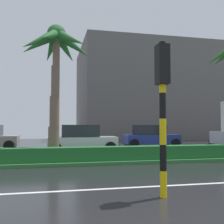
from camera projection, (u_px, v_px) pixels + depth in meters
name	position (u px, v px, depth m)	size (l,w,h in m)	color
palm_tree_centre_left	(56.00, 54.00, 13.06)	(3.71, 3.74, 6.43)	brown
traffic_signal_foreground	(162.00, 90.00, 6.47)	(0.28, 0.43, 3.70)	yellow
car_in_traffic_third	(81.00, 139.00, 17.04)	(4.30, 2.02, 1.72)	silver
car_in_traffic_fourth	(151.00, 136.00, 21.20)	(4.30, 2.02, 1.72)	navy
building_far_right	(160.00, 95.00, 36.20)	(21.30, 12.85, 11.64)	#605B59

